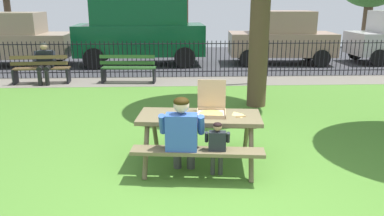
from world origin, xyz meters
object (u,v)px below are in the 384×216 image
park_bench_left (41,70)px  person_on_park_bench (45,61)px  picnic_table_foreground (199,126)px  parked_car_left (9,38)px  pizza_box_open (211,108)px  parked_car_center (140,30)px  pizza_slice_on_table (238,115)px  parked_car_right (281,37)px  adult_at_table (182,133)px  child_at_table (217,145)px  park_bench_center (128,69)px

park_bench_left → person_on_park_bench: (0.12, 0.02, 0.24)m
picnic_table_foreground → parked_car_left: size_ratio=0.44×
pizza_box_open → parked_car_center: size_ratio=0.10×
pizza_slice_on_table → parked_car_left: bearing=127.3°
parked_car_center → pizza_box_open: bearing=-78.8°
park_bench_left → parked_car_right: parked_car_right is taller
adult_at_table → child_at_table: bearing=-9.2°
park_bench_left → park_bench_center: 2.54m
pizza_box_open → parked_car_right: parked_car_right is taller
pizza_box_open → person_on_park_bench: (-4.34, 5.87, -0.20)m
picnic_table_foreground → parked_car_center: bearing=100.0°
child_at_table → person_on_park_bench: 7.82m
parked_car_left → parked_car_right: (10.17, 0.00, 0.01)m
picnic_table_foreground → parked_car_right: 9.93m
person_on_park_bench → parked_car_center: 4.18m
child_at_table → parked_car_right: parked_car_right is taller
park_bench_center → parked_car_right: (5.44, 3.29, 0.59)m
picnic_table_foreground → park_bench_center: bearing=106.3°
park_bench_center → parked_car_right: size_ratio=0.41×
picnic_table_foreground → parked_car_right: size_ratio=0.49×
parked_car_right → person_on_park_bench: bearing=-157.4°
parked_car_center → park_bench_left: bearing=-128.8°
pizza_slice_on_table → parked_car_right: (3.13, 9.23, 0.23)m
park_bench_left → parked_car_center: 4.31m
parked_car_right → parked_car_center: bearing=180.0°
person_on_park_bench → child_at_table: bearing=-56.1°
child_at_table → parked_car_left: (-6.68, 9.76, 0.49)m
pizza_slice_on_table → parked_car_left: size_ratio=0.06×
pizza_box_open → child_at_table: size_ratio=0.57×
adult_at_table → parked_car_center: size_ratio=0.25×
picnic_table_foreground → adult_at_table: (-0.27, -0.48, 0.06)m
pizza_slice_on_table → park_bench_center: size_ratio=0.17×
child_at_table → park_bench_left: 7.87m
parked_car_left → parked_car_right: parked_car_right is taller
adult_at_table → parked_car_center: (-1.36, 9.68, 0.65)m
picnic_table_foreground → person_on_park_bench: size_ratio=1.63×
pizza_box_open → pizza_slice_on_table: pizza_box_open is taller
adult_at_table → park_bench_center: bearing=102.9°
pizza_box_open → parked_car_left: bearing=126.1°
adult_at_table → parked_car_right: (3.97, 9.68, 0.35)m
adult_at_table → child_at_table: size_ratio=1.39×
child_at_table → pizza_slice_on_table: bearing=55.1°
pizza_box_open → person_on_park_bench: pizza_box_open is taller
pizza_slice_on_table → child_at_table: bearing=-124.9°
child_at_table → adult_at_table: bearing=170.8°
pizza_slice_on_table → parked_car_center: (-2.20, 9.23, 0.53)m
pizza_slice_on_table → pizza_box_open: bearing=165.7°
park_bench_left → person_on_park_bench: size_ratio=1.37×
parked_car_center → park_bench_center: bearing=-91.8°
picnic_table_foreground → pizza_slice_on_table: bearing=-2.7°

